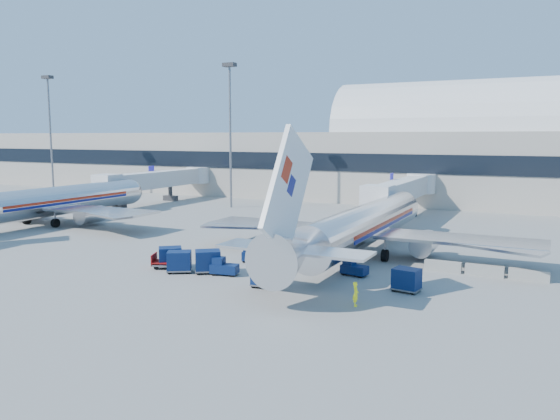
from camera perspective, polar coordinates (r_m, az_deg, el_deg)
The scene contains 21 objects.
ground at distance 52.31m, azimuth -3.64°, elevation -4.76°, with size 260.00×260.00×0.00m, color gray.
terminal at distance 107.61m, azimuth 5.06°, elevation 5.66°, with size 170.00×28.15×21.00m.
airliner_main at distance 51.80m, azimuth 8.50°, elevation -1.66°, with size 32.00×37.26×12.07m.
airliner_mid at distance 75.92m, azimuth -23.23°, elevation 0.76°, with size 32.00×37.26×12.07m.
jetbridge_near at distance 77.46m, azimuth 12.86°, elevation 2.06°, with size 4.40×27.50×6.25m.
jetbridge_mid at distance 96.35m, azimuth -12.23°, elevation 3.15°, with size 4.40×27.50×6.25m.
mast_far_west at distance 113.37m, azimuth -22.93°, elevation 8.87°, with size 2.00×1.20×22.60m.
mast_west at distance 87.17m, azimuth -5.24°, elevation 9.97°, with size 2.00×1.20×22.60m.
barrier_near at distance 48.02m, azimuth 16.65°, elevation -5.65°, with size 3.00×0.55×0.90m, color #9E9E96.
barrier_mid at distance 47.61m, azimuth 20.59°, elevation -5.94°, with size 3.00×0.55×0.90m, color #9E9E96.
barrier_far at distance 47.42m, azimuth 24.57°, elevation -6.20°, with size 3.00×0.55×0.90m, color #9E9E96.
tug_lead at distance 45.10m, azimuth -5.93°, elevation -5.94°, with size 2.41×1.54×1.46m.
tug_right at distance 45.11m, azimuth 7.69°, elevation -6.01°, with size 2.28×1.39×1.39m.
tug_left at distance 49.91m, azimuth -2.99°, elevation -4.49°, with size 1.77×2.71×1.62m.
cart_train_a at distance 45.87m, azimuth -7.54°, elevation -5.29°, with size 2.70×2.59×1.89m.
cart_train_b at distance 46.39m, azimuth -10.47°, elevation -5.28°, with size 2.54×2.38×1.79m.
cart_train_c at distance 48.24m, azimuth -11.39°, elevation -4.81°, with size 2.54×2.46×1.78m.
cart_solo_near at distance 41.26m, azimuth -1.49°, elevation -6.78°, with size 2.16×1.73×1.79m.
cart_solo_far at distance 41.18m, azimuth 13.09°, elevation -7.07°, with size 2.16×1.78×1.71m.
cart_open_red at distance 48.13m, azimuth -11.72°, elevation -5.46°, with size 2.75×2.37×0.62m.
ramp_worker at distance 37.16m, azimuth 7.91°, elevation -8.69°, with size 0.61×0.40×1.66m, color #C0D816.
Camera 1 is at (25.68, -44.16, 11.26)m, focal length 35.00 mm.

